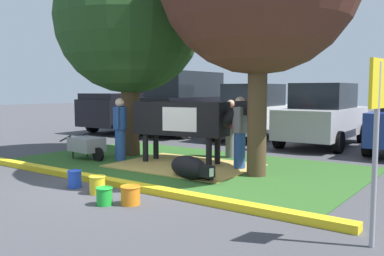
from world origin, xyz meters
name	(u,v)px	position (x,y,z in m)	size (l,w,h in m)	color
ground_plane	(121,184)	(0.00, 0.00, 0.00)	(80.00, 80.00, 0.00)	#424247
grass_island	(183,164)	(-0.25, 2.34, 0.01)	(8.33, 4.75, 0.02)	#2D5B23
curb_yellow	(105,181)	(-0.25, -0.19, 0.06)	(9.53, 0.24, 0.12)	yellow
hay_bedding	(185,166)	(-0.07, 2.15, 0.03)	(3.20, 2.40, 0.04)	tan
shade_tree_left	(129,20)	(-2.30, 2.65, 3.69)	(3.99, 3.99, 5.71)	#4C3823
cow_holstein	(185,119)	(-0.22, 2.37, 1.12)	(3.12, 1.06, 1.57)	black
calf_lying	(190,168)	(0.86, 1.11, 0.24)	(1.33, 0.80, 0.48)	black
person_handler	(240,131)	(1.17, 2.58, 0.90)	(0.34, 0.48, 1.67)	#23478C
person_visitor_near	(120,127)	(-1.88, 1.83, 0.86)	(0.34, 0.47, 1.60)	#23478C
person_visitor_far	(231,127)	(0.16, 3.88, 0.83)	(0.52, 0.34, 1.55)	slate
wheelbarrow	(87,145)	(-2.73, 1.47, 0.39)	(1.62, 0.69, 0.63)	gray
parking_sign	(377,116)	(4.75, -0.60, 1.53)	(0.10, 0.44, 2.18)	#99999E
bucket_blue	(75,178)	(-0.47, -0.72, 0.17)	(0.28, 0.28, 0.32)	blue
bucket_yellow	(97,184)	(0.24, -0.80, 0.17)	(0.30, 0.30, 0.32)	yellow
bucket_green	(104,196)	(0.88, -1.21, 0.15)	(0.28, 0.28, 0.28)	green
bucket_orange	(130,195)	(1.20, -0.95, 0.16)	(0.33, 0.33, 0.30)	orange
pickup_truck_black	(140,105)	(-7.02, 8.03, 1.11)	(2.32, 5.44, 2.42)	black
suv_black	(186,103)	(-4.39, 7.94, 1.27)	(2.20, 4.64, 2.52)	black
hatchback_white	(254,112)	(-1.44, 8.24, 0.98)	(2.10, 4.44, 2.02)	silver
sedan_silver	(323,115)	(1.29, 7.85, 0.98)	(2.10, 4.44, 2.02)	#B7B7BC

